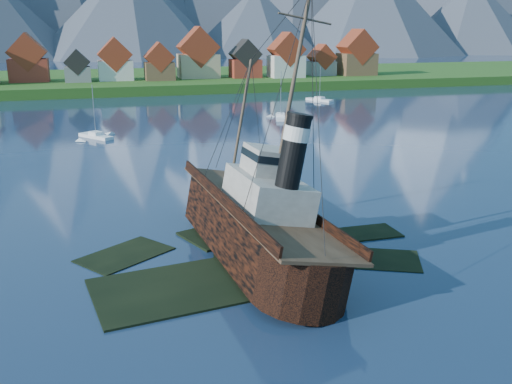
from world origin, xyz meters
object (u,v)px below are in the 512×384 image
object	(u,v)px
sailboat_c	(96,137)
sailboat_e	(319,100)
sailboat_d	(281,118)
tugboat_wreck	(245,217)

from	to	relation	value
sailboat_c	sailboat_e	size ratio (longest dim) A/B	1.04
sailboat_c	sailboat_d	size ratio (longest dim) A/B	0.93
tugboat_wreck	sailboat_d	world-z (taller)	tugboat_wreck
sailboat_c	sailboat_e	distance (m)	73.42
sailboat_c	sailboat_d	bearing A→B (deg)	-19.04
sailboat_d	tugboat_wreck	bearing A→B (deg)	-94.10
sailboat_d	sailboat_e	bearing A→B (deg)	69.81
sailboat_e	sailboat_c	bearing A→B (deg)	-174.73
sailboat_c	sailboat_d	world-z (taller)	sailboat_d
sailboat_c	sailboat_d	xyz separation A→B (m)	(40.68, 12.43, 0.02)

